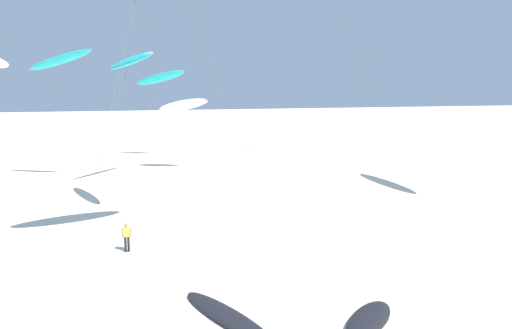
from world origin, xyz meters
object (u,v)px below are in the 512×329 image
object	(u,v)px
person_foreground_walker	(127,236)
flying_kite_9	(160,78)
grounded_kite_1	(227,316)
grounded_kite_2	(369,319)
flying_kite_3	(183,105)
flying_kite_2	(60,60)
flying_kite_8	(129,61)

from	to	relation	value
person_foreground_walker	flying_kite_9	bearing A→B (deg)	84.65
grounded_kite_1	grounded_kite_2	size ratio (longest dim) A/B	1.60
flying_kite_3	grounded_kite_1	world-z (taller)	flying_kite_3
flying_kite_2	flying_kite_3	xyz separation A→B (m)	(10.95, 3.40, -4.27)
flying_kite_2	grounded_kite_1	bearing A→B (deg)	-70.68
flying_kite_8	grounded_kite_2	distance (m)	23.07
grounded_kite_1	person_foreground_walker	xyz separation A→B (m)	(-4.15, 8.82, 0.77)
flying_kite_3	flying_kite_9	xyz separation A→B (m)	(-1.94, 8.68, 2.73)
flying_kite_8	person_foreground_walker	world-z (taller)	flying_kite_8
flying_kite_3	flying_kite_8	size ratio (longest dim) A/B	0.68
flying_kite_9	grounded_kite_2	size ratio (longest dim) A/B	3.47
flying_kite_8	grounded_kite_1	size ratio (longest dim) A/B	2.07
flying_kite_3	flying_kite_9	size ratio (longest dim) A/B	0.65
flying_kite_9	person_foreground_walker	bearing A→B (deg)	-95.35
flying_kite_3	flying_kite_8	world-z (taller)	flying_kite_8
flying_kite_2	flying_kite_9	world-z (taller)	flying_kite_2
flying_kite_2	grounded_kite_2	size ratio (longest dim) A/B	3.54
flying_kite_8	grounded_kite_2	xyz separation A→B (m)	(9.19, -18.42, -10.40)
grounded_kite_2	flying_kite_3	bearing A→B (deg)	97.64
flying_kite_2	grounded_kite_1	world-z (taller)	flying_kite_2
flying_kite_9	grounded_kite_1	distance (m)	42.10
flying_kite_3	grounded_kite_2	world-z (taller)	flying_kite_3
flying_kite_2	person_foreground_walker	xyz separation A→B (m)	(6.00, -20.14, -10.15)
grounded_kite_1	person_foreground_walker	world-z (taller)	person_foreground_walker
flying_kite_8	grounded_kite_1	xyz separation A→B (m)	(3.84, -16.87, -10.45)
flying_kite_3	flying_kite_2	bearing A→B (deg)	-162.78
grounded_kite_1	flying_kite_2	bearing A→B (deg)	109.32
flying_kite_2	grounded_kite_2	world-z (taller)	flying_kite_2
grounded_kite_1	grounded_kite_2	world-z (taller)	grounded_kite_2
grounded_kite_2	flying_kite_2	bearing A→B (deg)	116.93
flying_kite_8	flying_kite_9	xyz separation A→B (m)	(2.70, 24.16, -1.08)
person_foreground_walker	grounded_kite_1	bearing A→B (deg)	-64.79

